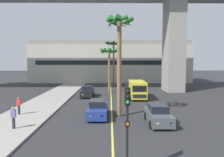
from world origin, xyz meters
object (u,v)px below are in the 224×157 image
Objects in this scene: palm_tree_near_median at (119,38)px; traffic_light_median_near at (127,116)px; delivery_van at (137,89)px; pedestrian_near_crosswalk at (19,105)px; palm_tree_far_median at (114,49)px; car_queue_front at (158,115)px; car_queue_second at (98,109)px; car_queue_third at (87,92)px; palm_tree_mid_median at (109,55)px; pedestrian_mid_block at (13,117)px.

traffic_light_median_near is at bearing -90.51° from palm_tree_near_median.
pedestrian_near_crosswalk is at bearing -143.34° from delivery_van.
palm_tree_far_median reaches higher than delivery_van.
car_queue_front is 12.70m from pedestrian_near_crosswalk.
palm_tree_far_median is (-2.96, 15.56, 6.39)m from delivery_van.
car_queue_front is 0.98× the size of traffic_light_median_near.
car_queue_second is at bearing -116.84° from delivery_van.
car_queue_second is 0.99× the size of car_queue_third.
car_queue_front is at bearing -21.57° from car_queue_second.
palm_tree_near_median is 1.27× the size of palm_tree_mid_median.
traffic_light_median_near is (1.88, -9.85, 1.99)m from car_queue_second.
palm_tree_mid_median is 4.48× the size of pedestrian_near_crosswalk.
pedestrian_mid_block reaches higher than car_queue_third.
car_queue_front and car_queue_second have the same top height.
car_queue_second is 10.22m from traffic_light_median_near.
traffic_light_median_near is 11.06m from palm_tree_near_median.
car_queue_third is at bearing -105.95° from palm_tree_far_median.
car_queue_second is 2.53× the size of pedestrian_near_crosswalk.
car_queue_third is 0.78× the size of delivery_van.
palm_tree_far_median is at bearing 90.16° from palm_tree_near_median.
pedestrian_near_crosswalk is (-8.39, -15.01, -5.04)m from palm_tree_mid_median.
delivery_van is at bearing 63.16° from car_queue_second.
palm_tree_far_median is (1.90, 25.16, 6.96)m from car_queue_second.
delivery_van is 15.26m from pedestrian_near_crosswalk.
car_queue_second is at bearing 100.79° from traffic_light_median_near.
palm_tree_far_median is (4.02, 14.07, 6.96)m from car_queue_third.
palm_tree_far_median is 5.68× the size of pedestrian_near_crosswalk.
car_queue_second is at bearing -94.31° from palm_tree_far_median.
delivery_van reaches higher than car_queue_front.
palm_tree_far_median is at bearing 85.69° from car_queue_second.
car_queue_third is at bearing 100.81° from traffic_light_median_near.
car_queue_second is 0.45× the size of palm_tree_near_median.
palm_tree_near_median is (0.09, 10.13, 4.45)m from traffic_light_median_near.
delivery_van is 3.26× the size of pedestrian_mid_block.
car_queue_front is 28.22m from palm_tree_far_median.
car_queue_front and car_queue_third have the same top height.
traffic_light_median_near is at bearing -48.18° from pedestrian_near_crosswalk.
traffic_light_median_near reaches higher than car_queue_second.
car_queue_third is 13.23m from palm_tree_near_median.
palm_tree_mid_median is at bearing 91.94° from traffic_light_median_near.
traffic_light_median_near is 0.46× the size of palm_tree_far_median.
traffic_light_median_near is 0.58× the size of palm_tree_mid_median.
delivery_van reaches higher than car_queue_second.
palm_tree_mid_median is at bearing 54.61° from car_queue_third.
palm_tree_near_median reaches higher than car_queue_second.
car_queue_third is 2.55× the size of pedestrian_mid_block.
car_queue_front is at bearing -61.21° from car_queue_third.
palm_tree_near_median is 15.30m from palm_tree_mid_median.
palm_tree_near_median is 10.81m from pedestrian_mid_block.
car_queue_third is (-2.12, 11.09, 0.00)m from car_queue_second.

